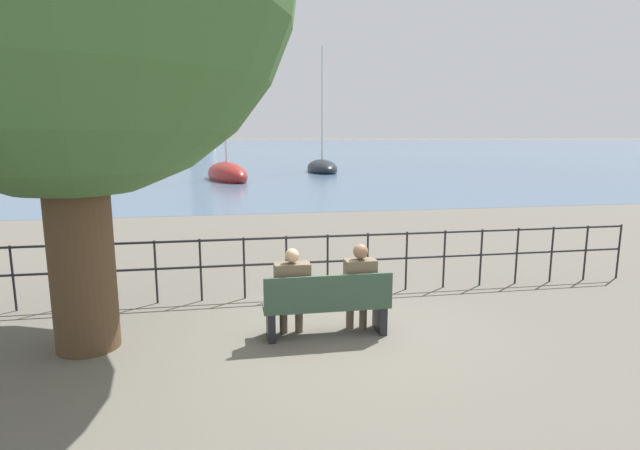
% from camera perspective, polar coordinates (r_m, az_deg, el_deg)
% --- Properties ---
extents(ground_plane, '(1000.00, 1000.00, 0.00)m').
position_cam_1_polar(ground_plane, '(7.06, 0.72, -12.38)').
color(ground_plane, '#605B51').
extents(harbor_water, '(600.00, 300.00, 0.01)m').
position_cam_1_polar(harbor_water, '(167.39, -9.67, 9.11)').
color(harbor_water, '#47607A').
rests_on(harbor_water, ground_plane).
extents(park_bench, '(1.73, 0.45, 0.90)m').
position_cam_1_polar(park_bench, '(6.85, 0.82, -9.26)').
color(park_bench, '#334C38').
rests_on(park_bench, ground_plane).
extents(seated_person_left, '(0.48, 0.35, 1.24)m').
position_cam_1_polar(seated_person_left, '(6.78, -3.21, -7.27)').
color(seated_person_left, brown).
rests_on(seated_person_left, ground_plane).
extents(seated_person_right, '(0.43, 0.35, 1.27)m').
position_cam_1_polar(seated_person_right, '(6.94, 4.54, -6.76)').
color(seated_person_right, brown).
rests_on(seated_person_right, ground_plane).
extents(promenade_railing, '(12.11, 0.04, 1.05)m').
position_cam_1_polar(promenade_railing, '(8.51, -1.48, -3.54)').
color(promenade_railing, black).
rests_on(promenade_railing, ground_plane).
extents(sailboat_0, '(3.77, 7.30, 8.83)m').
position_cam_1_polar(sailboat_0, '(49.04, -24.94, 6.38)').
color(sailboat_0, silver).
rests_on(sailboat_0, ground_plane).
extents(sailboat_2, '(3.44, 6.12, 7.78)m').
position_cam_1_polar(sailboat_2, '(31.42, -10.60, 5.69)').
color(sailboat_2, maroon).
rests_on(sailboat_2, ground_plane).
extents(sailboat_3, '(2.29, 5.84, 9.53)m').
position_cam_1_polar(sailboat_3, '(37.99, 0.23, 6.56)').
color(sailboat_3, black).
rests_on(sailboat_3, ground_plane).
extents(harbor_lighthouse, '(4.68, 4.68, 25.57)m').
position_cam_1_polar(harbor_lighthouse, '(95.09, -13.54, 15.44)').
color(harbor_lighthouse, beige).
rests_on(harbor_lighthouse, ground_plane).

